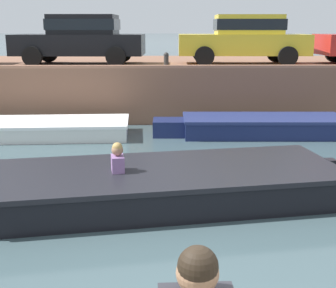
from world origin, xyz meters
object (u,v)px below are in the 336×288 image
(boat_moored_west_white, at_px, (29,129))
(mooring_bollard_mid, at_px, (166,59))
(boat_moored_central_navy, at_px, (255,126))
(motorboat_passing, at_px, (152,185))
(car_centre_yellow, at_px, (245,37))
(car_left_inner_black, at_px, (81,37))

(boat_moored_west_white, xyz_separation_m, mooring_bollard_mid, (3.66, 1.76, 1.70))
(boat_moored_west_white, distance_m, boat_moored_central_navy, 6.05)
(boat_moored_west_white, xyz_separation_m, boat_moored_central_navy, (6.05, 0.10, 0.04))
(boat_moored_west_white, distance_m, mooring_bollard_mid, 4.41)
(motorboat_passing, relative_size, car_centre_yellow, 1.70)
(car_left_inner_black, bearing_deg, mooring_bollard_mid, -25.53)
(boat_moored_west_white, relative_size, mooring_bollard_mid, 12.93)
(car_left_inner_black, distance_m, car_centre_yellow, 5.21)
(boat_moored_central_navy, relative_size, car_left_inner_black, 1.24)
(car_left_inner_black, bearing_deg, boat_moored_west_white, -107.87)
(boat_moored_west_white, relative_size, motorboat_passing, 0.82)
(motorboat_passing, height_order, car_left_inner_black, car_left_inner_black)
(boat_moored_central_navy, distance_m, car_left_inner_black, 6.28)
(motorboat_passing, relative_size, car_left_inner_black, 1.70)
(motorboat_passing, distance_m, car_centre_yellow, 8.63)
(motorboat_passing, xyz_separation_m, car_centre_yellow, (2.84, 7.83, 2.24))
(mooring_bollard_mid, bearing_deg, boat_moored_central_navy, -34.93)
(car_centre_yellow, distance_m, mooring_bollard_mid, 2.90)
(car_left_inner_black, relative_size, mooring_bollard_mid, 9.30)
(boat_moored_central_navy, bearing_deg, car_centre_yellow, 87.26)
(boat_moored_west_white, bearing_deg, motorboat_passing, -55.09)
(boat_moored_central_navy, xyz_separation_m, car_centre_yellow, (0.14, 2.95, 2.27))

